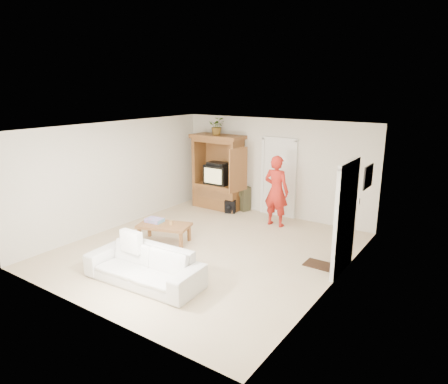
% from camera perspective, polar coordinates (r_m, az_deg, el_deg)
% --- Properties ---
extents(floor, '(6.00, 6.00, 0.00)m').
position_cam_1_polar(floor, '(8.69, -2.34, -8.18)').
color(floor, tan).
rests_on(floor, ground).
extents(ceiling, '(6.00, 6.00, 0.00)m').
position_cam_1_polar(ceiling, '(8.04, -2.53, 9.14)').
color(ceiling, white).
rests_on(ceiling, floor).
extents(wall_back, '(5.50, 0.00, 5.50)m').
position_cam_1_polar(wall_back, '(10.76, 7.17, 3.49)').
color(wall_back, silver).
rests_on(wall_back, floor).
extents(wall_front, '(5.50, 0.00, 5.50)m').
position_cam_1_polar(wall_front, '(6.24, -19.19, -5.65)').
color(wall_front, silver).
rests_on(wall_front, floor).
extents(wall_left, '(0.00, 6.00, 6.00)m').
position_cam_1_polar(wall_left, '(10.12, -15.03, 2.37)').
color(wall_left, silver).
rests_on(wall_left, floor).
extents(wall_right, '(0.00, 6.00, 6.00)m').
position_cam_1_polar(wall_right, '(7.04, 15.85, -3.07)').
color(wall_right, silver).
rests_on(wall_right, floor).
extents(armoire, '(1.82, 1.14, 2.10)m').
position_cam_1_polar(armoire, '(11.36, -0.76, 2.19)').
color(armoire, brown).
rests_on(armoire, floor).
extents(door_back, '(0.85, 0.05, 2.04)m').
position_cam_1_polar(door_back, '(10.73, 7.76, 1.90)').
color(door_back, white).
rests_on(door_back, floor).
extents(doorway_right, '(0.05, 0.90, 2.04)m').
position_cam_1_polar(doorway_right, '(7.68, 16.98, -3.86)').
color(doorway_right, black).
rests_on(doorway_right, floor).
extents(framed_picture, '(0.03, 0.60, 0.48)m').
position_cam_1_polar(framed_picture, '(8.74, 19.91, 2.08)').
color(framed_picture, black).
rests_on(framed_picture, wall_right).
extents(doormat, '(0.60, 0.40, 0.02)m').
position_cam_1_polar(doormat, '(8.17, 13.57, -10.10)').
color(doormat, '#382316').
rests_on(doormat, floor).
extents(plant, '(0.56, 0.54, 0.48)m').
position_cam_1_polar(plant, '(11.12, -0.98, 9.39)').
color(plant, '#4C7238').
rests_on(plant, armoire).
extents(man, '(0.66, 0.44, 1.78)m').
position_cam_1_polar(man, '(9.96, 7.48, 0.14)').
color(man, '#B22117').
rests_on(man, floor).
extents(sofa, '(2.23, 0.98, 0.64)m').
position_cam_1_polar(sofa, '(7.34, -11.36, -10.28)').
color(sofa, silver).
rests_on(sofa, floor).
extents(coffee_table, '(1.27, 0.94, 0.42)m').
position_cam_1_polar(coffee_table, '(9.03, -8.54, -4.91)').
color(coffee_table, '#985D34').
rests_on(coffee_table, floor).
extents(towel, '(0.41, 0.32, 0.08)m').
position_cam_1_polar(towel, '(9.19, -9.90, -3.99)').
color(towel, '#EB4EAF').
rests_on(towel, coffee_table).
extents(candle, '(0.08, 0.08, 0.10)m').
position_cam_1_polar(candle, '(8.93, -7.61, -4.39)').
color(candle, tan).
rests_on(candle, coffee_table).
extents(backpack_black, '(0.33, 0.26, 0.36)m').
position_cam_1_polar(backpack_black, '(11.02, 0.89, -2.14)').
color(backpack_black, black).
rests_on(backpack_black, floor).
extents(backpack_olive, '(0.43, 0.37, 0.69)m').
position_cam_1_polar(backpack_olive, '(11.27, 2.74, -0.90)').
color(backpack_olive, '#47442B').
rests_on(backpack_olive, floor).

